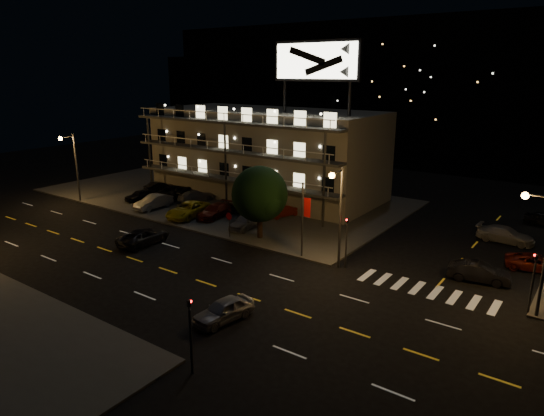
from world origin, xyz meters
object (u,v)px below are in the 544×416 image
Objects in this scene: tree at (259,196)px; side_car_0 at (479,272)px; lot_car_7 at (196,196)px; road_car_east at (224,310)px; lot_car_4 at (246,221)px; road_car_west at (143,237)px; lot_car_2 at (188,210)px.

side_car_0 is at bearing 5.53° from tree.
lot_car_7 is 28.79m from road_car_east.
lot_car_4 is 0.97× the size of side_car_0.
lot_car_4 reaches higher than road_car_west.
road_car_east is at bearing 151.49° from lot_car_7.
lot_car_4 reaches higher than road_car_east.
road_car_east is at bearing 132.64° from side_car_0.
side_car_0 is at bearing -7.11° from lot_car_2.
road_car_east is (21.23, -19.44, -0.10)m from lot_car_7.
road_car_west is at bearing 129.47° from lot_car_7.
tree is 1.35× the size of road_car_west.
tree is 19.23m from side_car_0.
road_car_east is (10.02, -14.76, -0.17)m from lot_car_4.
lot_car_7 is (-11.21, 4.68, -0.07)m from lot_car_4.
lot_car_7 is at bearing 72.27° from side_car_0.
road_car_east is 16.24m from road_car_west.
lot_car_4 reaches higher than side_car_0.
side_car_0 is (28.88, 1.00, -0.20)m from lot_car_2.
road_car_west is at bearing 167.29° from road_car_east.
lot_car_2 is at bearing 150.68° from road_car_east.
lot_car_4 is at bearing 80.95° from side_car_0.
lot_car_2 is at bearing 175.29° from tree.
road_car_west is at bearing -136.52° from tree.
tree is at bearing -13.80° from lot_car_2.
road_car_east is at bearing 155.58° from road_car_west.
lot_car_7 is (-13.86, 5.93, -3.33)m from tree.
lot_car_2 is at bearing 81.40° from side_car_0.
road_car_west is (6.26, -13.13, -0.11)m from lot_car_7.
tree reaches higher than lot_car_4.
tree is 10.57m from lot_car_2.
lot_car_4 is at bearing 134.32° from road_car_east.
lot_car_2 is 8.40m from road_car_west.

